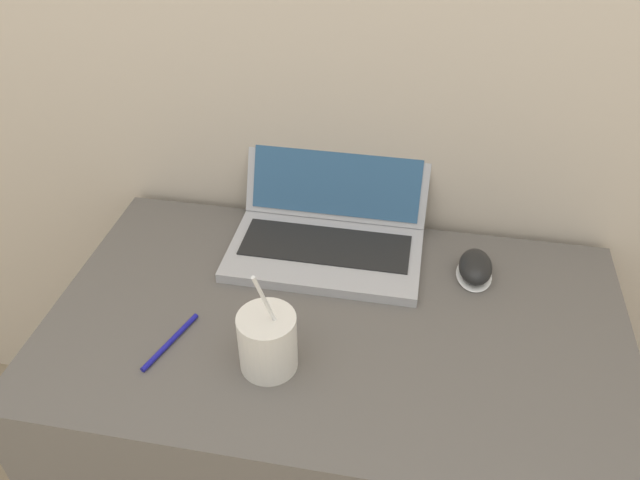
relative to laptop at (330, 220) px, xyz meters
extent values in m
cube|color=#5B5651|center=(0.05, -0.22, -0.40)|extent=(1.01, 0.59, 0.70)
cube|color=#ADADB2|center=(0.00, -0.06, -0.04)|extent=(0.37, 0.21, 0.02)
cube|color=black|center=(0.00, -0.04, -0.03)|extent=(0.33, 0.12, 0.00)
cube|color=#ADADB2|center=(0.00, 0.09, 0.07)|extent=(0.37, 0.10, 0.21)
cube|color=#2D567F|center=(0.00, 0.09, 0.07)|extent=(0.34, 0.08, 0.18)
cylinder|color=silver|center=(-0.04, -0.34, 0.00)|extent=(0.09, 0.09, 0.10)
cylinder|color=black|center=(-0.04, -0.34, 0.05)|extent=(0.08, 0.08, 0.01)
cylinder|color=white|center=(-0.03, -0.34, 0.07)|extent=(0.04, 0.06, 0.18)
ellipsoid|color=white|center=(0.29, -0.06, -0.05)|extent=(0.07, 0.10, 0.01)
ellipsoid|color=black|center=(0.29, -0.06, -0.03)|extent=(0.06, 0.10, 0.04)
cylinder|color=#191999|center=(-0.21, -0.32, -0.05)|extent=(0.05, 0.14, 0.01)
camera|label=1|loc=(0.16, -0.98, 0.72)|focal=35.00mm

